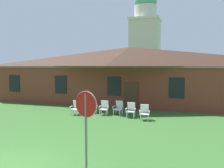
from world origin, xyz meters
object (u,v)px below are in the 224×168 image
object	(u,v)px
lawn_chair_near_door	(92,106)
lawn_chair_far_side	(144,112)
stop_sign	(86,116)
lawn_chair_left_end	(104,107)
lawn_chair_by_porch	(76,107)
lawn_chair_middle	(119,107)
lawn_chair_right_end	(131,110)

from	to	relation	value
lawn_chair_near_door	lawn_chair_far_side	xyz separation A→B (m)	(3.99, -1.06, 0.00)
stop_sign	lawn_chair_left_end	bearing A→B (deg)	106.58
lawn_chair_near_door	lawn_chair_left_end	xyz separation A→B (m)	(1.04, -0.30, 0.00)
stop_sign	lawn_chair_near_door	world-z (taller)	stop_sign
stop_sign	lawn_chair_by_porch	xyz separation A→B (m)	(-4.61, 8.61, -1.40)
lawn_chair_by_porch	lawn_chair_near_door	world-z (taller)	same
lawn_chair_by_porch	lawn_chair_far_side	xyz separation A→B (m)	(4.83, -0.18, 0.00)
lawn_chair_near_door	lawn_chair_middle	world-z (taller)	same
stop_sign	lawn_chair_near_door	size ratio (longest dim) A/B	2.79
lawn_chair_left_end	lawn_chair_right_end	distance (m)	1.97
lawn_chair_by_porch	lawn_chair_left_end	distance (m)	1.97
lawn_chair_by_porch	lawn_chair_right_end	distance (m)	3.85
lawn_chair_far_side	stop_sign	bearing A→B (deg)	-91.48
lawn_chair_by_porch	lawn_chair_left_end	xyz separation A→B (m)	(1.88, 0.58, 0.00)
stop_sign	lawn_chair_near_door	distance (m)	10.31
stop_sign	lawn_chair_by_porch	world-z (taller)	stop_sign
lawn_chair_left_end	lawn_chair_right_end	bearing A→B (deg)	-7.18
lawn_chair_near_door	stop_sign	bearing A→B (deg)	-68.31
lawn_chair_left_end	lawn_chair_middle	world-z (taller)	same
stop_sign	lawn_chair_far_side	bearing A→B (deg)	88.52
stop_sign	lawn_chair_right_end	xyz separation A→B (m)	(-0.78, 8.94, -1.40)
lawn_chair_by_porch	lawn_chair_near_door	distance (m)	1.22
lawn_chair_near_door	lawn_chair_right_end	bearing A→B (deg)	-10.34
lawn_chair_by_porch	lawn_chair_left_end	size ratio (longest dim) A/B	1.00
lawn_chair_near_door	lawn_chair_far_side	bearing A→B (deg)	-14.90
lawn_chair_left_end	lawn_chair_middle	size ratio (longest dim) A/B	1.00
lawn_chair_left_end	stop_sign	bearing A→B (deg)	-73.42
stop_sign	lawn_chair_by_porch	size ratio (longest dim) A/B	2.79
lawn_chair_near_door	lawn_chair_middle	distance (m)	1.98
lawn_chair_left_end	lawn_chair_far_side	bearing A→B (deg)	-14.47
lawn_chair_near_door	lawn_chair_left_end	size ratio (longest dim) A/B	1.00
lawn_chair_far_side	lawn_chair_by_porch	bearing A→B (deg)	177.85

